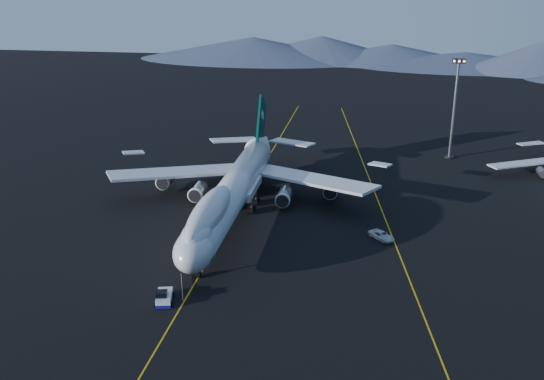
% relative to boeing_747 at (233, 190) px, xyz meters
% --- Properties ---
extents(ground, '(500.00, 500.00, 0.00)m').
position_rel_boeing_747_xyz_m(ground, '(-0.00, -0.03, -5.81)').
color(ground, black).
rests_on(ground, ground).
extents(taxiway_line_main, '(0.25, 220.00, 0.01)m').
position_rel_boeing_747_xyz_m(taxiway_line_main, '(-0.00, -0.03, -5.80)').
color(taxiway_line_main, '#C8A50B').
rests_on(taxiway_line_main, ground).
extents(taxiway_line_side, '(28.08, 198.09, 0.01)m').
position_rel_boeing_747_xyz_m(taxiway_line_side, '(30.00, 9.97, -5.80)').
color(taxiway_line_side, '#C8A50B').
rests_on(taxiway_line_side, ground).
extents(boeing_747, '(59.62, 72.43, 19.37)m').
position_rel_boeing_747_xyz_m(boeing_747, '(0.00, 0.00, 0.00)').
color(boeing_747, silver).
rests_on(boeing_747, ground).
extents(pushback_tug, '(3.48, 5.09, 2.04)m').
position_rel_boeing_747_xyz_m(pushback_tug, '(-2.95, -34.94, -5.17)').
color(pushback_tug, silver).
rests_on(pushback_tug, ground).
extents(service_van, '(5.51, 5.63, 1.50)m').
position_rel_boeing_747_xyz_m(service_van, '(30.00, -6.26, -5.06)').
color(service_van, silver).
rests_on(service_van, ground).
extents(floodlight_mast, '(3.28, 2.46, 26.56)m').
position_rel_boeing_747_xyz_m(floodlight_mast, '(48.43, 50.32, 7.64)').
color(floodlight_mast, black).
rests_on(floodlight_mast, ground).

